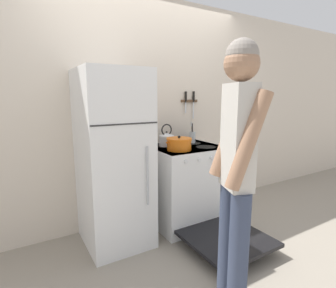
{
  "coord_description": "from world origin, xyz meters",
  "views": [
    {
      "loc": [
        -1.35,
        -2.74,
        1.45
      ],
      "look_at": [
        -0.02,
        -0.5,
        0.98
      ],
      "focal_mm": 28.0,
      "sensor_mm": 36.0,
      "label": 1
    }
  ],
  "objects_px": {
    "dutch_oven_pot": "(179,144)",
    "person": "(237,166)",
    "utensil_jar": "(192,137)",
    "refrigerator": "(114,159)",
    "tea_kettle": "(167,139)",
    "stove_range": "(187,185)"
  },
  "relations": [
    {
      "from": "refrigerator",
      "to": "person",
      "type": "distance_m",
      "value": 1.31
    },
    {
      "from": "dutch_oven_pot",
      "to": "person",
      "type": "height_order",
      "value": "person"
    },
    {
      "from": "tea_kettle",
      "to": "person",
      "type": "height_order",
      "value": "person"
    },
    {
      "from": "dutch_oven_pot",
      "to": "refrigerator",
      "type": "bearing_deg",
      "value": 167.82
    },
    {
      "from": "person",
      "to": "dutch_oven_pot",
      "type": "bearing_deg",
      "value": 6.02
    },
    {
      "from": "dutch_oven_pot",
      "to": "utensil_jar",
      "type": "height_order",
      "value": "utensil_jar"
    },
    {
      "from": "refrigerator",
      "to": "dutch_oven_pot",
      "type": "bearing_deg",
      "value": -12.18
    },
    {
      "from": "stove_range",
      "to": "person",
      "type": "distance_m",
      "value": 1.41
    },
    {
      "from": "stove_range",
      "to": "tea_kettle",
      "type": "distance_m",
      "value": 0.58
    },
    {
      "from": "dutch_oven_pot",
      "to": "tea_kettle",
      "type": "height_order",
      "value": "tea_kettle"
    },
    {
      "from": "refrigerator",
      "to": "stove_range",
      "type": "height_order",
      "value": "refrigerator"
    },
    {
      "from": "refrigerator",
      "to": "tea_kettle",
      "type": "height_order",
      "value": "refrigerator"
    },
    {
      "from": "stove_range",
      "to": "tea_kettle",
      "type": "xyz_separation_m",
      "value": [
        -0.17,
        0.18,
        0.53
      ]
    },
    {
      "from": "refrigerator",
      "to": "tea_kettle",
      "type": "distance_m",
      "value": 0.7
    },
    {
      "from": "dutch_oven_pot",
      "to": "utensil_jar",
      "type": "bearing_deg",
      "value": 37.07
    },
    {
      "from": "stove_range",
      "to": "dutch_oven_pot",
      "type": "relative_size",
      "value": 4.61
    },
    {
      "from": "tea_kettle",
      "to": "utensil_jar",
      "type": "height_order",
      "value": "utensil_jar"
    },
    {
      "from": "refrigerator",
      "to": "utensil_jar",
      "type": "distance_m",
      "value": 1.06
    },
    {
      "from": "utensil_jar",
      "to": "tea_kettle",
      "type": "bearing_deg",
      "value": -178.91
    },
    {
      "from": "refrigerator",
      "to": "person",
      "type": "height_order",
      "value": "person"
    },
    {
      "from": "utensil_jar",
      "to": "person",
      "type": "xyz_separation_m",
      "value": [
        -0.66,
        -1.38,
        0.05
      ]
    },
    {
      "from": "person",
      "to": "stove_range",
      "type": "bearing_deg",
      "value": -0.59
    }
  ]
}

